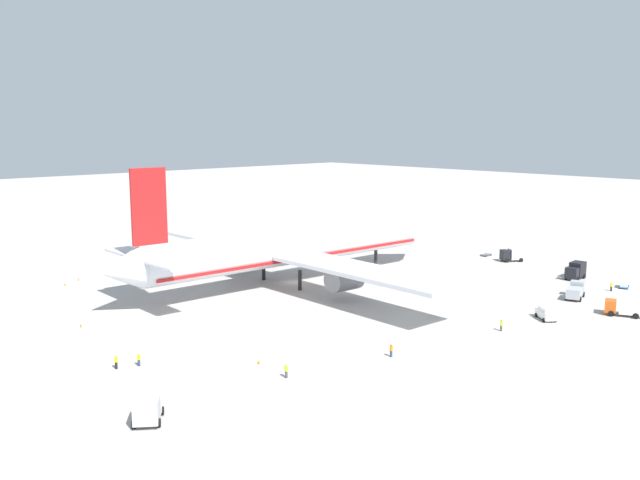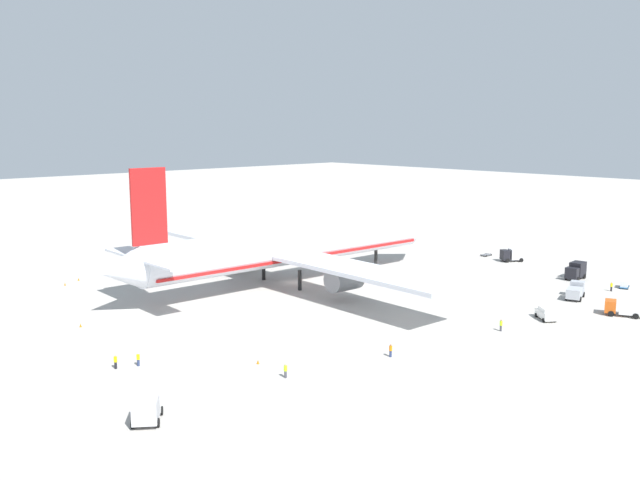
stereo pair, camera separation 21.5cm
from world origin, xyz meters
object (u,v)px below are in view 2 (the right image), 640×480
service_truck_3 (576,270)px  ground_worker_4 (501,325)px  service_truck_1 (624,308)px  service_truck_4 (513,255)px  service_truck_2 (575,291)px  ground_worker_1 (611,287)px  airliner (289,247)px  service_van (546,313)px  traffic_cone_1 (81,325)px  ground_worker_0 (286,371)px  traffic_cone_0 (258,362)px  ground_worker_2 (391,350)px  traffic_cone_2 (65,284)px  service_truck_0 (147,407)px  traffic_cone_3 (79,279)px  baggage_cart_0 (486,255)px  baggage_cart_1 (624,284)px  ground_worker_3 (116,362)px  ground_worker_5 (138,359)px

service_truck_3 → ground_worker_4: size_ratio=3.11×
service_truck_1 → service_truck_4: bearing=53.9°
service_truck_2 → ground_worker_1: bearing=-11.2°
airliner → service_van: bearing=-74.3°
service_truck_4 → traffic_cone_1: service_truck_4 is taller
service_truck_4 → ground_worker_0: bearing=-166.3°
airliner → traffic_cone_0: bearing=-135.6°
ground_worker_0 → ground_worker_2: size_ratio=1.02×
airliner → ground_worker_4: 44.42m
traffic_cone_2 → traffic_cone_1: bearing=-108.8°
service_truck_0 → traffic_cone_3: bearing=71.4°
traffic_cone_0 → traffic_cone_3: same height
traffic_cone_0 → traffic_cone_2: bearing=89.9°
ground_worker_1 → traffic_cone_0: (-69.66, 13.04, -0.59)m
service_truck_0 → baggage_cart_0: size_ratio=1.54×
service_truck_4 → ground_worker_1: size_ratio=3.13×
airliner → baggage_cart_1: 61.71m
traffic_cone_2 → service_truck_4: bearing=-28.7°
service_truck_0 → service_van: service_truck_0 is taller
service_van → traffic_cone_2: service_van is taller
service_truck_4 → ground_worker_3: size_ratio=3.01×
traffic_cone_0 → traffic_cone_3: (3.64, 60.18, 0.00)m
service_truck_0 → ground_worker_1: size_ratio=3.02×
service_truck_2 → traffic_cone_0: service_truck_2 is taller
service_truck_0 → ground_worker_0: size_ratio=2.98×
traffic_cone_2 → traffic_cone_3: same height
service_truck_0 → ground_worker_0: 18.00m
ground_worker_1 → traffic_cone_3: size_ratio=3.09×
ground_worker_0 → traffic_cone_3: (4.22, 66.17, -0.60)m
service_truck_3 → baggage_cart_0: (7.85, 25.40, -1.44)m
service_truck_3 → traffic_cone_2: size_ratio=9.75×
ground_worker_4 → traffic_cone_2: 78.76m
service_truck_1 → ground_worker_4: service_truck_1 is taller
ground_worker_1 → traffic_cone_0: bearing=169.4°
airliner → traffic_cone_3: (-27.97, 29.20, -6.61)m
airliner → ground_worker_1: airliner is taller
ground_worker_5 → service_truck_0: bearing=-115.6°
traffic_cone_0 → ground_worker_2: bearing=-34.1°
service_van → service_truck_4: bearing=37.6°
ground_worker_2 → traffic_cone_2: size_ratio=3.07×
service_truck_3 → service_van: service_truck_3 is taller
baggage_cart_1 → ground_worker_2: ground_worker_2 is taller
airliner → ground_worker_4: (2.52, -43.94, -6.01)m
ground_worker_0 → traffic_cone_1: bearing=103.5°
ground_worker_1 → ground_worker_2: size_ratio=1.00×
service_truck_3 → ground_worker_3: bearing=170.7°
ground_worker_2 → ground_worker_4: bearing=-9.8°
service_truck_4 → baggage_cart_1: service_truck_4 is taller
ground_worker_3 → traffic_cone_3: size_ratio=3.21×
service_truck_4 → ground_worker_1: 29.18m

